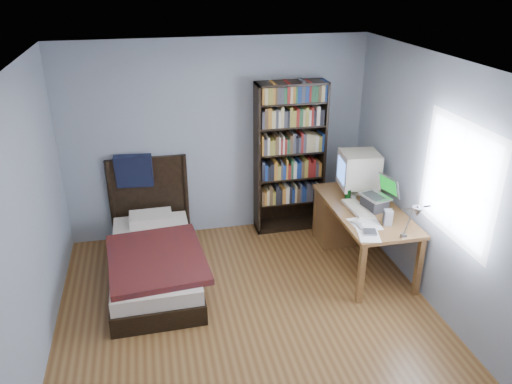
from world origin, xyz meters
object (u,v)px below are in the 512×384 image
soda_can (348,194)px  bookshelf (290,158)px  desk (349,216)px  laptop (376,200)px  keyboard (357,208)px  speaker (388,217)px  crt_monitor (358,170)px  desk_lamp (416,214)px  bed (154,255)px

soda_can → bookshelf: (-0.49, 0.80, 0.20)m
desk → laptop: size_ratio=3.91×
keyboard → soda_can: soda_can is taller
speaker → bookshelf: size_ratio=0.09×
crt_monitor → laptop: size_ratio=1.31×
desk_lamp → soda_can: bearing=94.5°
desk → laptop: 0.64m
keyboard → soda_can: 0.30m
bookshelf → bed: (-1.80, -0.79, -0.73)m
laptop → bed: bed is taller
bed → desk_lamp: bearing=-28.6°
crt_monitor → bookshelf: size_ratio=0.26×
desk → keyboard: keyboard is taller
bed → desk: bearing=3.7°
crt_monitor → soda_can: 0.33m
keyboard → soda_can: size_ratio=3.75×
bookshelf → bed: bookshelf is taller
desk → soda_can: 0.43m
bed → keyboard: bearing=-7.4°
bed → speaker: bearing=-15.8°
crt_monitor → bookshelf: bookshelf is taller
laptop → desk_lamp: bearing=-96.2°
bookshelf → laptop: bearing=-57.9°
laptop → keyboard: 0.23m
desk → bookshelf: bearing=133.2°
speaker → desk_lamp: bearing=-82.5°
speaker → soda_can: 0.71m
desk → speaker: speaker is taller
keyboard → desk: bearing=72.7°
speaker → bookshelf: bookshelf is taller
speaker → bookshelf: 1.64m
desk_lamp → soda_can: desk_lamp is taller
laptop → bed: 2.59m
desk → bed: (-2.40, -0.16, -0.15)m
desk → bed: bearing=-176.3°
crt_monitor → laptop: bearing=-86.2°
speaker → keyboard: bearing=126.8°
bookshelf → bed: 2.10m
laptop → bed: (-2.50, 0.32, -0.58)m
desk_lamp → keyboard: (-0.10, 1.01, -0.42)m
keyboard → speaker: size_ratio=2.74×
desk → keyboard: (-0.11, -0.45, 0.33)m
crt_monitor → laptop: (0.03, -0.48, -0.18)m
crt_monitor → keyboard: size_ratio=1.10×
desk_lamp → keyboard: bearing=95.9°
crt_monitor → keyboard: crt_monitor is taller
soda_can → bed: bearing=179.9°
desk_lamp → soda_can: 1.36m
desk → soda_can: (-0.11, -0.16, 0.38)m
desk → keyboard: size_ratio=3.28×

